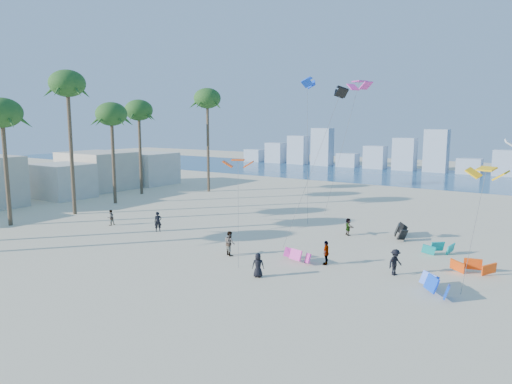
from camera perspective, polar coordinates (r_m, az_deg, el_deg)
The scene contains 10 objects.
ground at distance 30.02m, azimuth -22.90°, elevation -11.92°, with size 220.00×220.00×0.00m, color beige.
ocean at distance 90.81m, azimuth 18.51°, elevation 1.79°, with size 220.00×220.00×0.00m, color navy.
kitesurfer_near at distance 44.56m, azimuth -11.76°, elevation -3.53°, with size 0.67×0.44×1.84m, color black.
kitesurfer_mid at distance 36.18m, azimuth -3.19°, elevation -6.19°, with size 0.91×0.71×1.87m, color gray.
kitesurfers_far at distance 36.09m, azimuth 8.75°, elevation -6.48°, with size 41.52×15.07×1.82m.
grounded_kites at distance 37.39m, azimuth 21.02°, elevation -7.00°, with size 19.54×15.85×1.08m.
flying_kites at distance 42.67m, azimuth 17.71°, elevation 10.22°, with size 29.92×24.37×15.08m.
palm_row at distance 54.92m, azimuth -21.74°, elevation 9.73°, with size 10.22×44.80×15.47m.
beachfront_buildings at distance 68.25m, azimuth -23.99°, elevation 1.60°, with size 11.50×43.00×6.00m.
distant_skyline at distance 100.45m, azimuth 19.48°, elevation 4.13°, with size 85.00×3.00×8.40m.
Camera 1 is at (23.90, -15.01, 10.23)m, focal length 33.10 mm.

